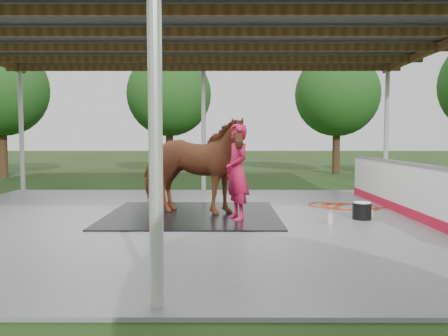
{
  "coord_description": "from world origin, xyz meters",
  "views": [
    {
      "loc": [
        0.68,
        -8.95,
        1.72
      ],
      "look_at": [
        0.65,
        0.15,
        1.09
      ],
      "focal_mm": 35.0,
      "sensor_mm": 36.0,
      "label": 1
    }
  ],
  "objects_px": {
    "horse": "(192,166)",
    "wash_bucket": "(362,210)",
    "dasher_board": "(415,193)",
    "handler": "(237,172)"
  },
  "relations": [
    {
      "from": "horse",
      "to": "wash_bucket",
      "type": "height_order",
      "value": "horse"
    },
    {
      "from": "dasher_board",
      "to": "wash_bucket",
      "type": "relative_size",
      "value": 20.88
    },
    {
      "from": "horse",
      "to": "handler",
      "type": "distance_m",
      "value": 1.11
    },
    {
      "from": "dasher_board",
      "to": "horse",
      "type": "relative_size",
      "value": 3.27
    },
    {
      "from": "dasher_board",
      "to": "horse",
      "type": "bearing_deg",
      "value": 174.79
    },
    {
      "from": "dasher_board",
      "to": "handler",
      "type": "distance_m",
      "value": 3.71
    },
    {
      "from": "dasher_board",
      "to": "handler",
      "type": "xyz_separation_m",
      "value": [
        -3.68,
        -0.14,
        0.44
      ]
    },
    {
      "from": "dasher_board",
      "to": "wash_bucket",
      "type": "bearing_deg",
      "value": -176.44
    },
    {
      "from": "wash_bucket",
      "to": "horse",
      "type": "bearing_deg",
      "value": 172.05
    },
    {
      "from": "horse",
      "to": "wash_bucket",
      "type": "bearing_deg",
      "value": -83.94
    }
  ]
}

